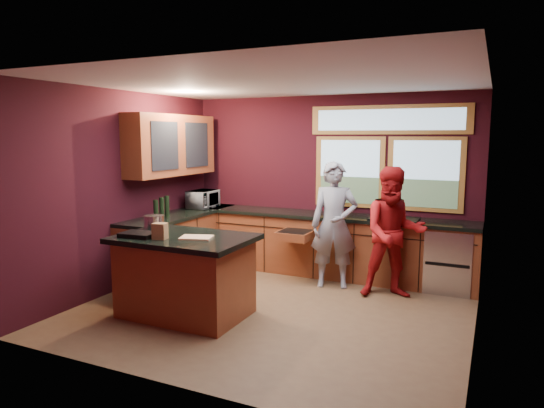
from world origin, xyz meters
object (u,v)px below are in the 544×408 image
Objects in this scene: island at (185,275)px; person_red at (394,233)px; person_grey at (334,225)px; stock_pot at (154,223)px; cutting_board at (196,237)px.

person_red is at bearing 38.97° from island.
person_grey reaches higher than stock_pot.
cutting_board is at bearing -14.93° from stock_pot.
person_grey is (1.24, 1.78, 0.39)m from island.
island is 0.80m from stock_pot.
person_grey reaches higher than island.
cutting_board is 0.78m from stock_pot.
island is at bearing -15.26° from stock_pot.
stock_pot is at bearing 164.74° from island.
person_grey is at bearing 42.29° from stock_pot.
cutting_board is (0.20, -0.05, 0.48)m from island.
stock_pot is at bearing 165.07° from cutting_board.
island is 0.89× the size of person_grey.
stock_pot is (-2.62, -1.52, 0.18)m from person_red.
person_grey is at bearing 60.39° from cutting_board.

